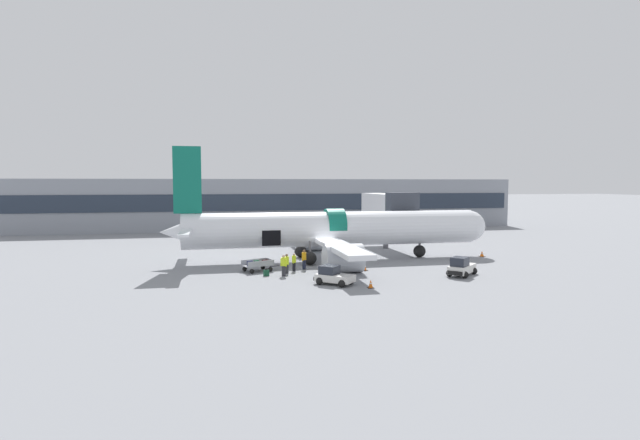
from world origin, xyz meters
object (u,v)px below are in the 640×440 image
(airplane, at_px, (330,230))
(ground_crew_supervisor, at_px, (294,262))
(baggage_tug_mid, at_px, (461,268))
(ground_crew_driver, at_px, (287,263))
(baggage_tug_lead, at_px, (333,276))
(ground_crew_loader_b, at_px, (304,259))
(suitcase_on_tarmac_upright, at_px, (266,273))
(baggage_cart_loading, at_px, (258,265))
(ground_crew_loader_a, at_px, (284,265))

(airplane, relative_size, ground_crew_supervisor, 20.87)
(baggage_tug_mid, distance_m, ground_crew_driver, 14.23)
(baggage_tug_lead, bearing_deg, ground_crew_loader_b, 98.19)
(ground_crew_supervisor, relative_size, suitcase_on_tarmac_upright, 2.50)
(baggage_tug_mid, relative_size, ground_crew_driver, 1.99)
(airplane, height_order, suitcase_on_tarmac_upright, airplane)
(baggage_cart_loading, bearing_deg, baggage_tug_mid, -19.19)
(baggage_tug_lead, xyz_separation_m, ground_crew_loader_b, (-0.97, 6.74, 0.31))
(baggage_tug_lead, height_order, ground_crew_loader_a, ground_crew_loader_a)
(ground_crew_loader_a, bearing_deg, suitcase_on_tarmac_upright, 166.16)
(baggage_cart_loading, xyz_separation_m, ground_crew_supervisor, (2.98, -0.58, 0.31))
(airplane, bearing_deg, ground_crew_supervisor, -130.04)
(baggage_tug_mid, distance_m, ground_crew_loader_a, 14.37)
(ground_crew_loader_b, bearing_deg, suitcase_on_tarmac_upright, -146.25)
(airplane, distance_m, ground_crew_loader_b, 5.97)
(baggage_cart_loading, distance_m, ground_crew_driver, 2.69)
(airplane, relative_size, baggage_cart_loading, 9.45)
(airplane, height_order, ground_crew_supervisor, airplane)
(airplane, bearing_deg, ground_crew_loader_b, -126.85)
(ground_crew_driver, relative_size, ground_crew_supervisor, 1.06)
(ground_crew_loader_b, height_order, ground_crew_supervisor, ground_crew_loader_b)
(ground_crew_loader_a, bearing_deg, baggage_tug_lead, -52.10)
(ground_crew_loader_b, relative_size, suitcase_on_tarmac_upright, 2.80)
(baggage_cart_loading, height_order, ground_crew_loader_b, ground_crew_loader_b)
(baggage_cart_loading, distance_m, ground_crew_supervisor, 3.06)
(airplane, relative_size, suitcase_on_tarmac_upright, 52.19)
(baggage_tug_lead, distance_m, ground_crew_driver, 5.84)
(baggage_tug_mid, xyz_separation_m, ground_crew_driver, (-13.64, 4.06, 0.19))
(suitcase_on_tarmac_upright, bearing_deg, ground_crew_driver, 23.57)
(ground_crew_loader_a, height_order, suitcase_on_tarmac_upright, ground_crew_loader_a)
(baggage_tug_lead, height_order, suitcase_on_tarmac_upright, baggage_tug_lead)
(baggage_tug_mid, bearing_deg, ground_crew_driver, 163.44)
(baggage_cart_loading, relative_size, suitcase_on_tarmac_upright, 5.52)
(ground_crew_loader_b, relative_size, ground_crew_supervisor, 1.12)
(ground_crew_loader_b, height_order, suitcase_on_tarmac_upright, ground_crew_loader_b)
(ground_crew_loader_a, xyz_separation_m, ground_crew_driver, (0.42, 1.12, -0.05))
(baggage_cart_loading, relative_size, ground_crew_driver, 2.08)
(baggage_tug_mid, bearing_deg, baggage_cart_loading, 160.81)
(ground_crew_loader_a, relative_size, ground_crew_loader_b, 1.01)
(airplane, distance_m, ground_crew_driver, 8.21)
(ground_crew_driver, distance_m, suitcase_on_tarmac_upright, 2.05)
(baggage_cart_loading, bearing_deg, baggage_tug_lead, -53.23)
(baggage_tug_lead, distance_m, ground_crew_supervisor, 6.36)
(baggage_tug_mid, height_order, ground_crew_loader_b, ground_crew_loader_b)
(baggage_tug_lead, distance_m, ground_crew_loader_a, 5.13)
(ground_crew_loader_a, bearing_deg, ground_crew_loader_b, 51.21)
(ground_crew_loader_a, distance_m, suitcase_on_tarmac_upright, 1.56)
(airplane, xyz_separation_m, ground_crew_loader_a, (-5.55, -7.20, -1.99))
(ground_crew_loader_a, relative_size, ground_crew_driver, 1.06)
(suitcase_on_tarmac_upright, bearing_deg, airplane, 44.80)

